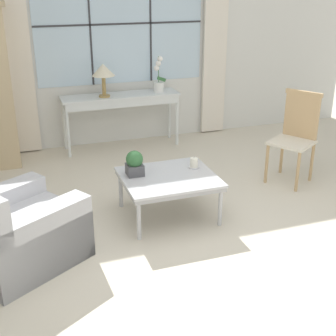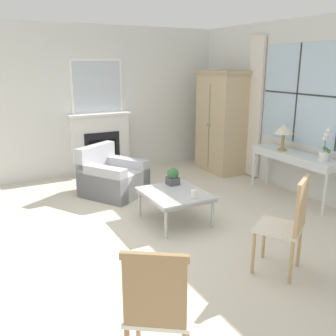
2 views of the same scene
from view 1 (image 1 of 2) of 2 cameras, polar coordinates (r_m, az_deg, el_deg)
The scene contains 10 objects.
ground_plane at distance 4.30m, azimuth 4.68°, elevation -8.99°, with size 14.00×14.00×0.00m, color beige.
wall_back_windowed at distance 6.59m, azimuth -5.77°, elevation 15.07°, with size 7.20×0.14×2.80m.
console_table at distance 6.43m, azimuth -5.79°, elevation 8.16°, with size 1.59×0.41×0.74m.
table_lamp at distance 6.24m, azimuth -7.91°, elevation 11.59°, with size 0.30×0.30×0.44m.
potted_orchid at distance 6.51m, azimuth -1.15°, elevation 10.80°, with size 0.17×0.14×0.49m.
armchair_upholstered at distance 4.07m, azimuth -18.01°, elevation -7.60°, with size 1.19×1.16×0.80m.
side_chair_wooden at distance 5.53m, azimuth 15.37°, elevation 4.33°, with size 0.61×0.61×1.04m.
coffee_table at distance 4.55m, azimuth 0.07°, elevation -1.46°, with size 0.90×0.79×0.43m.
potted_plant_small at distance 4.53m, azimuth -4.10°, elevation 0.61°, with size 0.17×0.17×0.25m.
pillar_candle at distance 4.72m, azimuth 3.18°, elevation 0.57°, with size 0.11×0.11×0.12m.
Camera 1 is at (-1.52, -3.34, 2.24)m, focal length 50.00 mm.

